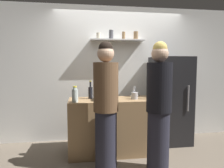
{
  "coord_description": "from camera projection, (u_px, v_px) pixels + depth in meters",
  "views": [
    {
      "loc": [
        -0.74,
        -2.75,
        1.46
      ],
      "look_at": [
        -0.25,
        0.54,
        1.16
      ],
      "focal_mm": 32.57,
      "sensor_mm": 36.0,
      "label": 1
    }
  ],
  "objects": [
    {
      "name": "water_bottle_plastic",
      "position": [
        75.0,
        95.0,
        3.07
      ],
      "size": [
        0.09,
        0.09,
        0.24
      ],
      "color": "silver",
      "rests_on": "counter"
    },
    {
      "name": "back_wall_assembly",
      "position": [
        119.0,
        73.0,
        4.06
      ],
      "size": [
        4.8,
        0.32,
        2.6
      ],
      "color": "white",
      "rests_on": "ground"
    },
    {
      "name": "counter",
      "position": [
        112.0,
        126.0,
        3.4
      ],
      "size": [
        1.42,
        0.62,
        0.91
      ],
      "primitive_type": "cube",
      "color": "#9E7A51",
      "rests_on": "ground"
    },
    {
      "name": "wine_bottle_pale_glass",
      "position": [
        150.0,
        93.0,
        3.34
      ],
      "size": [
        0.08,
        0.08,
        0.29
      ],
      "color": "#B2BFB2",
      "rests_on": "counter"
    },
    {
      "name": "utensil_holder",
      "position": [
        135.0,
        96.0,
        3.35
      ],
      "size": [
        0.11,
        0.11,
        0.22
      ],
      "color": "#B2B2B7",
      "rests_on": "counter"
    },
    {
      "name": "person_blonde",
      "position": [
        159.0,
        108.0,
        2.75
      ],
      "size": [
        0.34,
        0.34,
        1.78
      ],
      "rotation": [
        0.0,
        0.0,
        1.3
      ],
      "color": "#262633",
      "rests_on": "ground"
    },
    {
      "name": "refrigerator",
      "position": [
        170.0,
        100.0,
        3.85
      ],
      "size": [
        0.67,
        0.67,
        1.62
      ],
      "color": "black",
      "rests_on": "ground"
    },
    {
      "name": "person_brown_jacket",
      "position": [
        106.0,
        107.0,
        2.77
      ],
      "size": [
        0.34,
        0.34,
        1.78
      ],
      "rotation": [
        0.0,
        0.0,
        5.26
      ],
      "color": "#262633",
      "rests_on": "ground"
    },
    {
      "name": "ground_plane",
      "position": [
        134.0,
        166.0,
        2.95
      ],
      "size": [
        5.28,
        5.28,
        0.0
      ],
      "primitive_type": "plane",
      "color": "#726656"
    },
    {
      "name": "baking_pan",
      "position": [
        104.0,
        98.0,
        3.27
      ],
      "size": [
        0.34,
        0.24,
        0.05
      ],
      "primitive_type": "cube",
      "color": "gray",
      "rests_on": "counter"
    },
    {
      "name": "wine_bottle_green_glass",
      "position": [
        115.0,
        91.0,
        3.52
      ],
      "size": [
        0.07,
        0.07,
        0.32
      ],
      "color": "#19471E",
      "rests_on": "counter"
    },
    {
      "name": "wine_bottle_dark_glass",
      "position": [
        90.0,
        92.0,
        3.39
      ],
      "size": [
        0.07,
        0.07,
        0.3
      ],
      "color": "black",
      "rests_on": "counter"
    }
  ]
}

